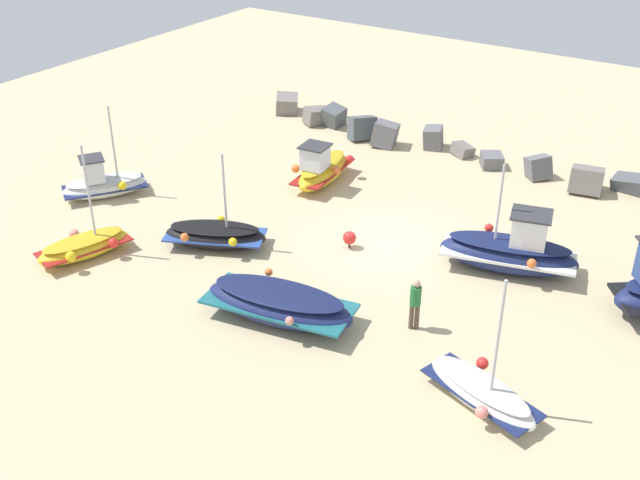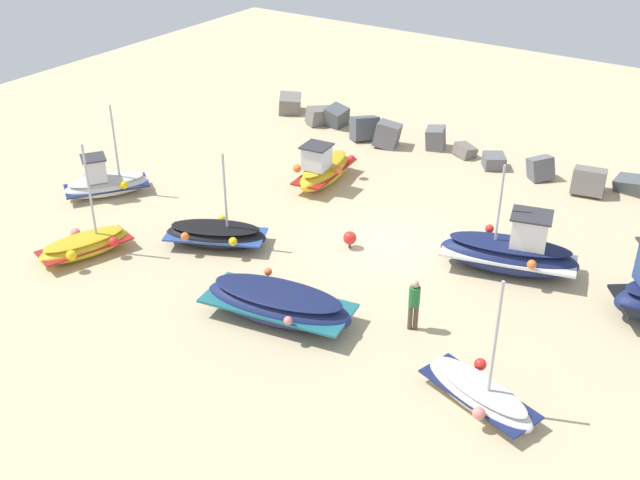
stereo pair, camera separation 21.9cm
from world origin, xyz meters
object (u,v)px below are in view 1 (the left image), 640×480
(fishing_boat_2, at_px, (511,251))
(mooring_buoy_0, at_px, (349,238))
(fishing_boat_6, at_px, (215,235))
(fishing_boat_5, at_px, (322,169))
(person_walking, at_px, (415,301))
(fishing_boat_1, at_px, (84,246))
(fishing_boat_4, at_px, (103,184))
(fishing_boat_0, at_px, (481,392))
(fishing_boat_3, at_px, (279,303))
(mooring_buoy_1, at_px, (528,213))

(fishing_boat_2, relative_size, mooring_buoy_0, 7.70)
(fishing_boat_6, xyz_separation_m, mooring_buoy_0, (3.89, 2.38, -0.04))
(fishing_boat_5, bearing_deg, mooring_buoy_0, 37.83)
(fishing_boat_2, bearing_deg, fishing_boat_5, 150.81)
(person_walking, height_order, mooring_buoy_0, person_walking)
(fishing_boat_1, height_order, fishing_boat_4, fishing_boat_1)
(fishing_boat_4, bearing_deg, person_walking, 119.53)
(fishing_boat_0, xyz_separation_m, fishing_boat_1, (-13.91, -0.38, 0.02))
(fishing_boat_5, height_order, fishing_boat_6, fishing_boat_6)
(fishing_boat_2, xyz_separation_m, fishing_boat_4, (-15.07, -3.28, -0.19))
(fishing_boat_2, distance_m, fishing_boat_3, 7.78)
(fishing_boat_1, distance_m, person_walking, 11.30)
(fishing_boat_6, distance_m, person_walking, 7.89)
(fishing_boat_5, xyz_separation_m, person_walking, (7.54, -6.77, 0.31))
(fishing_boat_3, xyz_separation_m, mooring_buoy_0, (-0.45, 4.70, -0.16))
(fishing_boat_0, distance_m, fishing_boat_4, 17.13)
(fishing_boat_4, relative_size, person_walking, 2.20)
(fishing_boat_0, distance_m, mooring_buoy_0, 8.43)
(fishing_boat_0, relative_size, mooring_buoy_0, 6.29)
(fishing_boat_4, bearing_deg, mooring_buoy_0, 134.46)
(fishing_boat_5, distance_m, mooring_buoy_1, 8.11)
(fishing_boat_0, bearing_deg, fishing_boat_1, 19.75)
(person_walking, bearing_deg, fishing_boat_4, -125.76)
(fishing_boat_1, xyz_separation_m, fishing_boat_2, (12.15, 6.87, 0.32))
(fishing_boat_3, height_order, mooring_buoy_0, fishing_boat_3)
(fishing_boat_2, height_order, fishing_boat_6, fishing_boat_2)
(fishing_boat_0, relative_size, fishing_boat_5, 1.07)
(fishing_boat_4, bearing_deg, fishing_boat_6, 118.57)
(mooring_buoy_0, bearing_deg, fishing_boat_3, -84.51)
(fishing_boat_2, distance_m, mooring_buoy_0, 5.32)
(fishing_boat_0, relative_size, mooring_buoy_1, 6.02)
(fishing_boat_3, relative_size, fishing_boat_5, 1.35)
(fishing_boat_6, distance_m, mooring_buoy_0, 4.56)
(fishing_boat_1, distance_m, mooring_buoy_1, 15.50)
(fishing_boat_0, xyz_separation_m, fishing_boat_3, (-6.38, 0.23, 0.17))
(fishing_boat_2, relative_size, fishing_boat_5, 1.31)
(fishing_boat_0, height_order, person_walking, fishing_boat_0)
(fishing_boat_2, distance_m, fishing_boat_6, 9.79)
(mooring_buoy_0, distance_m, mooring_buoy_1, 6.73)
(person_walking, distance_m, mooring_buoy_0, 4.99)
(fishing_boat_5, relative_size, fishing_boat_6, 0.95)
(fishing_boat_4, xyz_separation_m, fishing_boat_6, (6.11, -0.65, -0.09))
(fishing_boat_1, xyz_separation_m, person_walking, (11.04, 2.33, 0.55))
(fishing_boat_2, height_order, mooring_buoy_0, fishing_boat_2)
(fishing_boat_1, height_order, fishing_boat_3, fishing_boat_1)
(fishing_boat_6, bearing_deg, fishing_boat_1, 17.27)
(fishing_boat_3, xyz_separation_m, mooring_buoy_1, (3.98, 9.76, -0.13))
(mooring_buoy_0, bearing_deg, fishing_boat_5, 133.33)
(fishing_boat_2, bearing_deg, mooring_buoy_0, -177.63)
(fishing_boat_3, xyz_separation_m, fishing_boat_6, (-4.34, 2.32, -0.11))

